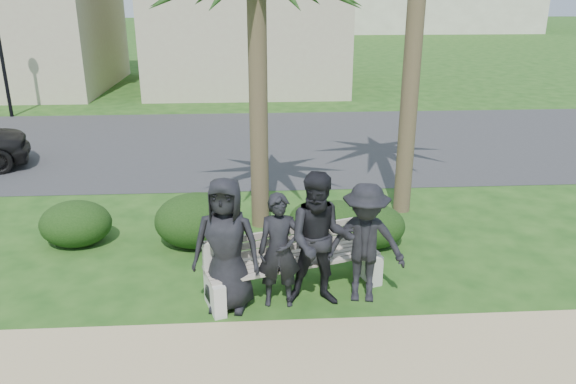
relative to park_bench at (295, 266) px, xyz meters
name	(u,v)px	position (x,y,z in m)	size (l,w,h in m)	color
ground	(311,282)	(0.26, 0.25, -0.40)	(160.00, 160.00, 0.00)	#1A4313
footpath	(327,356)	(0.26, -1.55, -0.40)	(30.00, 1.60, 0.01)	tan
asphalt_street	(282,143)	(0.26, 8.25, -0.40)	(160.00, 8.00, 0.01)	#2D2D30
park_bench	(295,266)	(0.00, 0.00, 0.00)	(2.69, 1.32, 0.88)	#A39588
man_a	(226,245)	(-0.94, -0.35, 0.53)	(0.91, 0.59, 1.85)	black
man_b	(279,251)	(-0.24, -0.32, 0.41)	(0.59, 0.38, 1.61)	black
man_c	(320,240)	(0.31, -0.33, 0.55)	(0.92, 0.72, 1.89)	black
man_d	(365,243)	(0.92, -0.26, 0.46)	(1.10, 0.63, 1.71)	black
hedge_a	(76,222)	(-3.59, 1.84, -0.01)	(1.20, 0.99, 0.78)	black
hedge_b	(197,219)	(-1.54, 1.70, 0.06)	(1.41, 1.17, 0.92)	black
hedge_c	(319,219)	(0.56, 1.83, -0.05)	(1.06, 0.88, 0.69)	black
hedge_d	(338,222)	(0.84, 1.57, -0.01)	(1.18, 0.97, 0.77)	black
hedge_e	(371,225)	(1.39, 1.45, -0.02)	(1.15, 0.95, 0.75)	black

